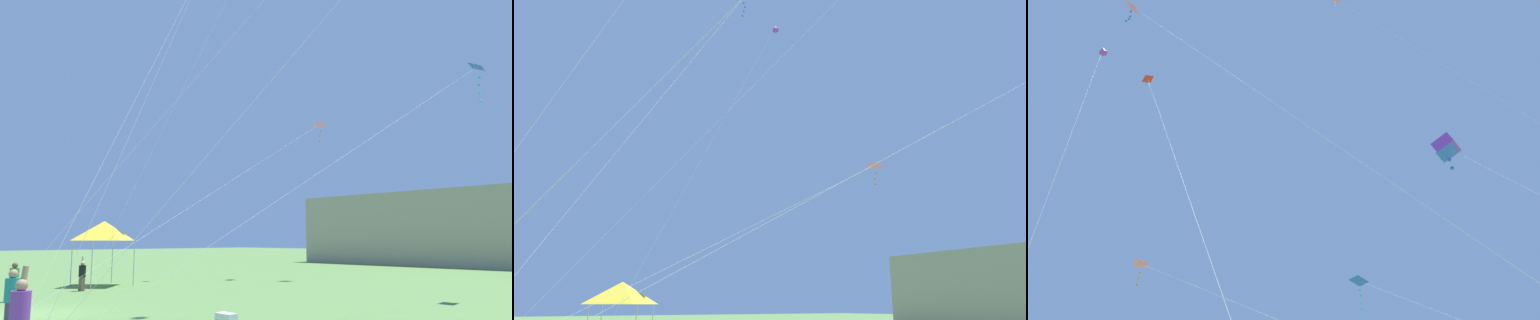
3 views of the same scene
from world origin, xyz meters
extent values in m
plane|color=#5B8442|center=(0.00, 0.00, 0.00)|extent=(220.00, 220.00, 0.00)
cube|color=tan|center=(-1.79, 46.86, 3.72)|extent=(37.29, 15.56, 7.44)
cylinder|color=brown|center=(-17.61, 43.58, 1.31)|extent=(0.69, 0.69, 2.62)
ellipsoid|color=#387533|center=(-17.61, 43.58, 4.61)|extent=(4.69, 4.22, 4.92)
cylinder|color=#B7B7BC|center=(-9.58, 5.83, 1.26)|extent=(0.05, 0.05, 2.52)
cylinder|color=#B7B7BC|center=(-7.06, 5.83, 1.26)|extent=(0.05, 0.05, 2.52)
cylinder|color=#B7B7BC|center=(-9.58, 8.35, 1.26)|extent=(0.05, 0.05, 2.52)
cylinder|color=#B7B7BC|center=(-7.06, 8.35, 1.26)|extent=(0.05, 0.05, 2.52)
pyramid|color=yellow|center=(-8.32, 7.09, 3.08)|extent=(2.81, 2.81, 1.11)
cube|color=white|center=(6.54, 3.62, 0.18)|extent=(0.66, 0.37, 0.36)
cube|color=#473860|center=(-4.07, 0.94, 0.38)|extent=(0.36, 0.20, 0.76)
cylinder|color=#288E3D|center=(-4.07, 0.94, 1.07)|extent=(0.38, 0.38, 0.63)
sphere|color=brown|center=(-4.07, 0.94, 1.49)|extent=(0.24, 0.24, 0.24)
cylinder|color=purple|center=(7.29, -2.69, 1.16)|extent=(0.41, 0.41, 0.68)
sphere|color=tan|center=(7.29, -2.69, 1.62)|extent=(0.26, 0.26, 0.26)
cylinder|color=tan|center=(7.27, -2.66, 1.72)|extent=(0.19, 0.23, 0.59)
cube|color=#473860|center=(3.23, -1.53, 0.41)|extent=(0.39, 0.21, 0.82)
cylinder|color=teal|center=(3.23, -1.53, 1.15)|extent=(0.41, 0.41, 0.67)
sphere|color=tan|center=(3.23, -1.53, 1.60)|extent=(0.26, 0.26, 0.26)
cube|color=brown|center=(-6.33, 4.99, 0.35)|extent=(0.34, 0.18, 0.70)
cylinder|color=black|center=(-6.33, 4.99, 0.99)|extent=(0.35, 0.35, 0.58)
sphere|color=tan|center=(-6.33, 4.99, 1.38)|extent=(0.22, 0.22, 0.22)
cylinder|color=tan|center=(-6.38, 5.00, 1.47)|extent=(0.22, 0.16, 0.51)
cylinder|color=silver|center=(8.44, 7.05, 5.30)|extent=(2.22, 18.76, 10.60)
pyramid|color=blue|center=(9.58, 16.43, 10.65)|extent=(1.03, 1.13, 0.61)
sphere|color=#2DBCD1|center=(9.59, 16.49, 10.06)|extent=(0.13, 0.13, 0.13)
sphere|color=#2DBCD1|center=(9.57, 16.41, 9.68)|extent=(0.13, 0.13, 0.13)
sphere|color=#2DBCD1|center=(9.55, 16.49, 9.31)|extent=(0.13, 0.13, 0.13)
sphere|color=#2DBCD1|center=(9.58, 16.48, 8.94)|extent=(0.13, 0.13, 0.13)
cylinder|color=silver|center=(-4.35, 11.33, 13.10)|extent=(0.98, 21.95, 26.20)
cylinder|color=silver|center=(-2.10, 6.05, 11.03)|extent=(10.06, 14.48, 22.07)
cylinder|color=silver|center=(-7.31, 10.79, 10.59)|extent=(1.33, 11.03, 21.18)
cylinder|color=silver|center=(0.38, 8.84, 5.21)|extent=(6.07, 21.92, 10.42)
pyramid|color=pink|center=(-2.66, 19.80, 10.47)|extent=(1.04, 1.01, 0.31)
sphere|color=orange|center=(-2.59, 19.83, 9.92)|extent=(0.12, 0.12, 0.12)
sphere|color=orange|center=(-2.61, 19.73, 9.58)|extent=(0.12, 0.12, 0.12)
sphere|color=orange|center=(-2.62, 19.73, 9.23)|extent=(0.12, 0.12, 0.12)
camera|label=1|loc=(18.51, -6.62, 2.56)|focal=35.00mm
camera|label=2|loc=(17.82, -0.85, 2.48)|focal=35.00mm
camera|label=3|loc=(-6.18, -1.88, 2.12)|focal=28.00mm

